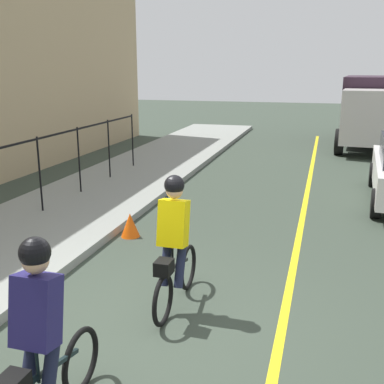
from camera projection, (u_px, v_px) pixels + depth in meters
ground_plane at (151, 324)px, 5.99m from camera, size 80.00×80.00×0.00m
lane_line_centre at (279, 343)px, 5.57m from camera, size 36.00×0.12×0.01m
cyclist_lead at (174, 244)px, 6.18m from camera, size 1.71×0.37×1.83m
cyclist_follow at (40, 341)px, 3.99m from camera, size 1.71×0.37×1.83m
box_truck_background at (374, 108)px, 19.12m from camera, size 6.87×2.93×2.78m
traffic_cone_near at (130, 225)px, 9.04m from camera, size 0.36×0.36×0.46m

